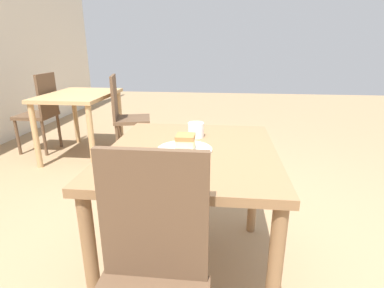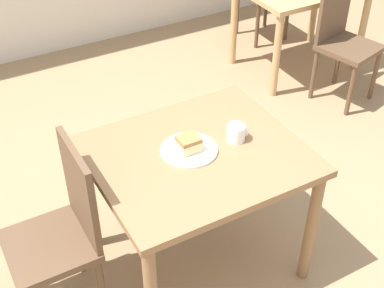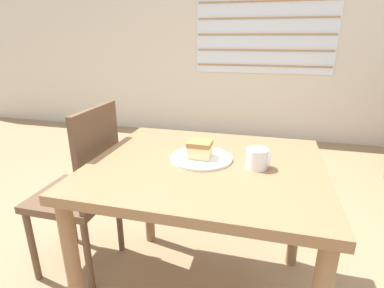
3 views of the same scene
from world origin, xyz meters
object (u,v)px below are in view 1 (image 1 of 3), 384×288
at_px(dining_table_near, 191,168).
at_px(plate, 185,150).
at_px(chair_far_opposite, 41,110).
at_px(cake_slice, 185,142).
at_px(chair_near_window, 148,288).
at_px(chair_far_corner, 126,114).
at_px(dining_table_far, 80,104).
at_px(coffee_mug, 196,130).

xyz_separation_m(dining_table_near, plate, (-0.03, 0.03, 0.11)).
height_order(chair_far_opposite, cake_slice, chair_far_opposite).
distance_m(chair_near_window, chair_far_corner, 2.67).
distance_m(chair_far_corner, cake_slice, 2.11).
bearing_deg(chair_near_window, dining_table_far, 119.65).
bearing_deg(plate, coffee_mug, -7.70).
height_order(chair_near_window, cake_slice, chair_near_window).
relative_size(dining_table_near, chair_near_window, 1.04).
bearing_deg(plate, dining_table_near, -46.45).
bearing_deg(coffee_mug, chair_far_corner, 30.89).
height_order(chair_near_window, chair_far_corner, same).
bearing_deg(coffee_mug, chair_near_window, 175.53).
xyz_separation_m(plate, coffee_mug, (0.25, -0.03, 0.04)).
height_order(plate, cake_slice, cake_slice).
xyz_separation_m(chair_far_corner, chair_far_opposite, (0.10, 1.10, 0.00)).
distance_m(dining_table_near, coffee_mug, 0.27).
bearing_deg(coffee_mug, plate, 172.30).
distance_m(dining_table_far, coffee_mug, 2.23).
bearing_deg(plate, chair_far_opposite, 46.00).
distance_m(chair_far_corner, coffee_mug, 1.90).
distance_m(dining_table_far, chair_near_window, 2.92).
height_order(chair_far_corner, coffee_mug, chair_far_corner).
height_order(dining_table_near, chair_far_corner, chair_far_corner).
relative_size(chair_near_window, chair_far_opposite, 1.00).
xyz_separation_m(chair_near_window, chair_far_opposite, (2.62, 1.99, 0.00)).
relative_size(dining_table_near, cake_slice, 9.72).
bearing_deg(chair_far_corner, cake_slice, -167.95).
bearing_deg(chair_far_opposite, cake_slice, 46.07).
height_order(dining_table_near, cake_slice, cake_slice).
bearing_deg(chair_far_opposite, plate, 46.08).
height_order(dining_table_near, dining_table_far, dining_table_near).
bearing_deg(cake_slice, plate, 40.74).
relative_size(chair_far_corner, chair_far_opposite, 1.00).
bearing_deg(dining_table_far, chair_near_window, -150.35).
height_order(chair_near_window, plate, chair_near_window).
distance_m(dining_table_far, chair_far_corner, 0.56).
relative_size(dining_table_near, coffee_mug, 10.02).
xyz_separation_m(chair_near_window, coffee_mug, (0.91, -0.07, 0.29)).
distance_m(chair_far_opposite, cake_slice, 2.84).
bearing_deg(chair_near_window, cake_slice, 86.31).
bearing_deg(coffee_mug, dining_table_near, 179.32).
relative_size(dining_table_far, plate, 3.59).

